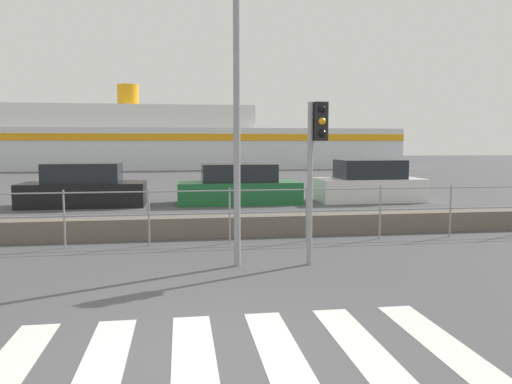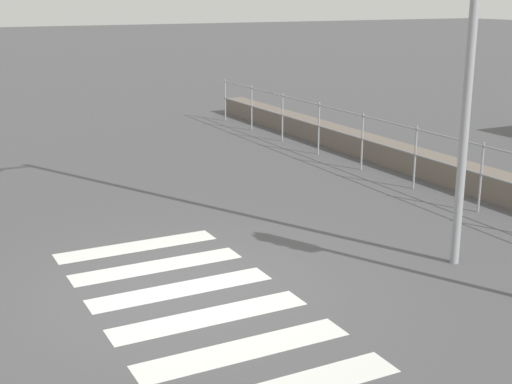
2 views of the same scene
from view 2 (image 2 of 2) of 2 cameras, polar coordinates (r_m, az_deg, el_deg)
name	(u,v)px [view 2 (image 2 of 2)]	position (r m, az deg, el deg)	size (l,w,h in m)	color
ground_plane	(183,291)	(9.14, -5.86, -7.92)	(160.00, 160.00, 0.00)	#4C4C4F
crosswalk	(194,302)	(8.82, -4.95, -8.78)	(4.95, 2.40, 0.01)	silver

